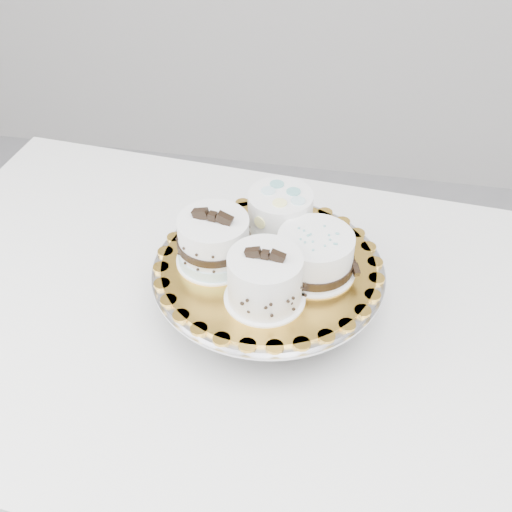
% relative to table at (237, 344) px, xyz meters
% --- Properties ---
extents(table, '(1.25, 0.89, 0.75)m').
position_rel_table_xyz_m(table, '(0.00, 0.00, 0.00)').
color(table, white).
rests_on(table, floor).
extents(cake_stand, '(0.35, 0.35, 0.10)m').
position_rel_table_xyz_m(cake_stand, '(0.05, 0.01, 0.14)').
color(cake_stand, gray).
rests_on(cake_stand, table).
extents(cake_board, '(0.39, 0.39, 0.00)m').
position_rel_table_xyz_m(cake_board, '(0.05, 0.01, 0.18)').
color(cake_board, gold).
rests_on(cake_board, cake_stand).
extents(cake_swirl, '(0.12, 0.12, 0.09)m').
position_rel_table_xyz_m(cake_swirl, '(0.06, -0.06, 0.22)').
color(cake_swirl, white).
rests_on(cake_swirl, cake_board).
extents(cake_banded, '(0.12, 0.12, 0.10)m').
position_rel_table_xyz_m(cake_banded, '(-0.03, 0.00, 0.21)').
color(cake_banded, white).
rests_on(cake_banded, cake_board).
extents(cake_dots, '(0.13, 0.13, 0.08)m').
position_rel_table_xyz_m(cake_dots, '(0.05, 0.09, 0.22)').
color(cake_dots, white).
rests_on(cake_dots, cake_board).
extents(cake_ribbon, '(0.15, 0.15, 0.07)m').
position_rel_table_xyz_m(cake_ribbon, '(0.12, 0.01, 0.21)').
color(cake_ribbon, white).
rests_on(cake_ribbon, cake_board).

